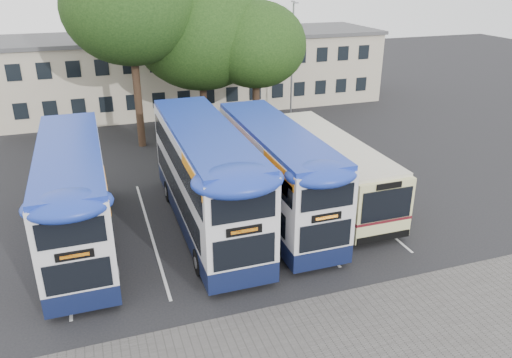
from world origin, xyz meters
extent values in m
plane|color=black|center=(0.00, 0.00, 0.00)|extent=(120.00, 120.00, 0.00)
cube|color=#595654|center=(-2.00, -5.00, 0.01)|extent=(40.00, 6.00, 0.01)
cube|color=silver|center=(-10.75, 5.00, 0.01)|extent=(0.12, 11.00, 0.01)
cube|color=silver|center=(-7.25, 5.00, 0.01)|extent=(0.12, 11.00, 0.01)
cube|color=silver|center=(-3.75, 5.00, 0.01)|extent=(0.12, 11.00, 0.01)
cube|color=silver|center=(-0.25, 5.00, 0.01)|extent=(0.12, 11.00, 0.01)
cube|color=silver|center=(3.25, 5.00, 0.01)|extent=(0.12, 11.00, 0.01)
cube|color=#B7AB94|center=(0.00, 27.00, 3.00)|extent=(32.00, 8.00, 6.00)
cube|color=#4C4C4F|center=(0.00, 27.00, 6.05)|extent=(32.40, 8.40, 0.30)
cube|color=black|center=(0.00, 22.98, 1.70)|extent=(30.00, 0.06, 1.20)
cube|color=black|center=(0.00, 22.98, 4.50)|extent=(30.00, 0.06, 1.20)
cylinder|color=gray|center=(6.00, 20.00, 4.50)|extent=(0.14, 0.14, 9.00)
cube|color=gray|center=(6.00, 20.00, 9.00)|extent=(0.12, 0.80, 0.12)
cube|color=gray|center=(6.00, 19.60, 8.95)|extent=(0.25, 0.50, 0.12)
cylinder|color=black|center=(-6.09, 17.46, 3.34)|extent=(0.50, 0.50, 6.67)
ellipsoid|color=black|center=(-6.09, 17.46, 9.08)|extent=(8.38, 8.38, 7.12)
cylinder|color=black|center=(-1.34, 18.89, 2.66)|extent=(0.50, 0.50, 5.32)
ellipsoid|color=black|center=(-1.34, 18.89, 7.23)|extent=(9.26, 9.26, 7.87)
cylinder|color=black|center=(1.97, 16.79, 2.40)|extent=(0.50, 0.50, 4.80)
ellipsoid|color=black|center=(1.97, 16.79, 6.53)|extent=(6.82, 6.82, 5.80)
cube|color=#0F1738|center=(-10.27, 4.89, 0.73)|extent=(2.59, 10.89, 0.83)
cube|color=silver|center=(-10.27, 4.89, 2.75)|extent=(2.59, 10.89, 3.22)
cube|color=#1A34A1|center=(-10.27, 4.89, 4.41)|extent=(2.54, 10.67, 0.31)
cube|color=black|center=(-10.27, 5.20, 1.87)|extent=(2.63, 9.65, 1.04)
cube|color=black|center=(-10.27, 4.89, 3.48)|extent=(2.63, 10.27, 0.93)
cube|color=orange|center=(-8.96, 1.31, 4.05)|extent=(0.02, 3.32, 0.57)
cube|color=black|center=(-10.27, -0.59, 2.65)|extent=(1.24, 0.06, 0.31)
cylinder|color=black|center=(-11.44, 8.05, 0.52)|extent=(0.31, 1.04, 1.04)
cylinder|color=black|center=(-9.10, 8.05, 0.52)|extent=(0.31, 1.04, 1.04)
cylinder|color=black|center=(-11.44, 1.31, 0.52)|extent=(0.31, 1.04, 1.04)
cylinder|color=black|center=(-9.10, 1.31, 0.52)|extent=(0.31, 1.04, 1.04)
cube|color=#0F1738|center=(-4.56, 4.73, 0.77)|extent=(2.77, 11.62, 0.89)
cube|color=silver|center=(-4.56, 4.73, 2.93)|extent=(2.77, 11.62, 3.43)
cube|color=#1A34A1|center=(-4.56, 4.73, 4.70)|extent=(2.71, 11.39, 0.33)
cube|color=black|center=(-4.56, 5.06, 1.99)|extent=(2.81, 10.30, 1.11)
cube|color=black|center=(-4.56, 4.73, 3.71)|extent=(2.81, 10.96, 1.00)
cube|color=orange|center=(-3.17, 0.91, 4.32)|extent=(0.02, 3.54, 0.61)
cube|color=black|center=(-4.56, -1.11, 2.82)|extent=(1.33, 0.06, 0.33)
cylinder|color=black|center=(-5.81, 8.11, 0.55)|extent=(0.33, 1.11, 1.11)
cylinder|color=black|center=(-3.31, 8.11, 0.55)|extent=(0.33, 1.11, 1.11)
cylinder|color=black|center=(-5.81, 0.91, 0.55)|extent=(0.33, 1.11, 1.11)
cylinder|color=black|center=(-3.31, 0.91, 0.55)|extent=(0.33, 1.11, 1.11)
cube|color=red|center=(-3.16, 6.12, 3.71)|extent=(0.02, 4.43, 0.94)
cube|color=#0F1738|center=(-1.17, 4.65, 0.72)|extent=(2.57, 10.81, 0.82)
cube|color=silver|center=(-1.17, 4.65, 2.73)|extent=(2.57, 10.81, 3.19)
cube|color=#1A34A1|center=(-1.17, 4.65, 4.37)|extent=(2.52, 10.59, 0.31)
cube|color=black|center=(-1.17, 4.96, 1.85)|extent=(2.61, 9.57, 1.03)
cube|color=black|center=(-1.17, 4.65, 3.45)|extent=(2.61, 10.19, 0.93)
cube|color=orange|center=(0.13, 1.10, 4.01)|extent=(0.02, 3.29, 0.57)
cube|color=black|center=(-1.17, -0.78, 2.62)|extent=(1.23, 0.06, 0.31)
cylinder|color=black|center=(-2.33, 7.79, 0.51)|extent=(0.31, 1.03, 1.03)
cylinder|color=black|center=(0.00, 7.79, 0.51)|extent=(0.31, 1.03, 1.03)
cylinder|color=black|center=(-2.33, 1.10, 0.51)|extent=(0.31, 1.03, 1.03)
cylinder|color=black|center=(0.00, 1.10, 0.51)|extent=(0.31, 1.03, 1.03)
cube|color=beige|center=(2.27, 5.83, 1.72)|extent=(2.72, 10.90, 2.78)
cube|color=beige|center=(2.27, 5.83, 3.16)|extent=(2.61, 10.46, 0.22)
cube|color=black|center=(2.27, 6.37, 2.18)|extent=(2.76, 8.72, 0.98)
cube|color=#59111A|center=(2.27, 5.83, 1.25)|extent=(2.75, 10.92, 0.13)
cube|color=black|center=(2.27, 0.36, 2.07)|extent=(2.40, 0.06, 1.42)
cylinder|color=black|center=(1.04, 2.12, 0.54)|extent=(0.33, 1.09, 1.09)
cylinder|color=black|center=(3.50, 2.12, 0.54)|extent=(0.33, 1.09, 1.09)
cylinder|color=black|center=(1.04, 9.09, 0.54)|extent=(0.33, 1.09, 1.09)
cylinder|color=black|center=(3.50, 9.09, 0.54)|extent=(0.33, 1.09, 1.09)
camera|label=1|loc=(-9.15, -15.88, 11.44)|focal=35.00mm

